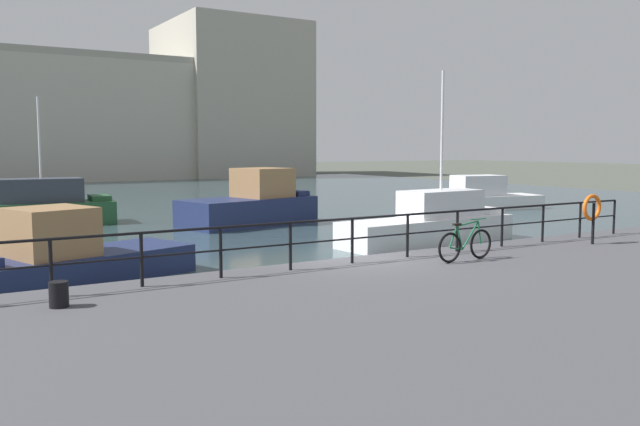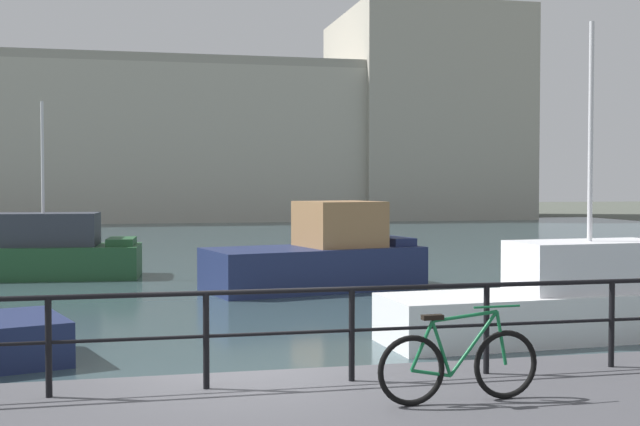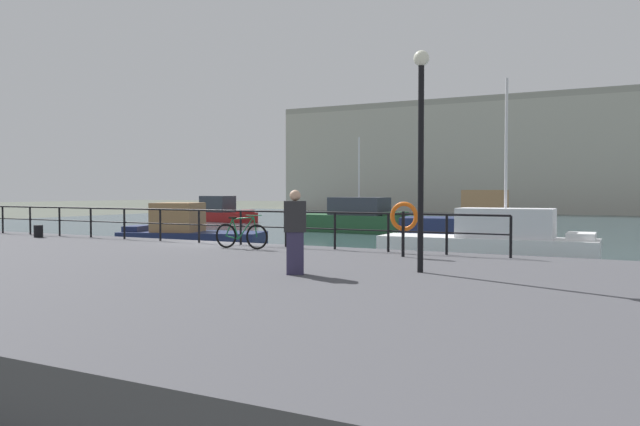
{
  "view_description": "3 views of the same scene",
  "coord_description": "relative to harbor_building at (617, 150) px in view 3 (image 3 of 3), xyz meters",
  "views": [
    {
      "loc": [
        -9.18,
        -13.23,
        3.61
      ],
      "look_at": [
        0.96,
        3.22,
        1.66
      ],
      "focal_mm": 36.92,
      "sensor_mm": 36.0,
      "label": 1
    },
    {
      "loc": [
        -1.37,
        -9.79,
        3.15
      ],
      "look_at": [
        1.49,
        2.89,
        2.69
      ],
      "focal_mm": 46.59,
      "sensor_mm": 36.0,
      "label": 2
    },
    {
      "loc": [
        12.84,
        -17.14,
        2.58
      ],
      "look_at": [
        1.06,
        4.3,
        1.74
      ],
      "focal_mm": 36.45,
      "sensor_mm": 36.0,
      "label": 3
    }
  ],
  "objects": [
    {
      "name": "moored_small_launch",
      "position": [
        -11.5,
        -44.84,
        -6.31
      ],
      "size": [
        7.52,
        3.06,
        5.86
      ],
      "rotation": [
        0.0,
        0.0,
        -0.08
      ],
      "color": "#23512D",
      "rests_on": "water_basin"
    },
    {
      "name": "quay_promenade",
      "position": [
        -6.85,
        -70.4,
        -6.7
      ],
      "size": [
        56.0,
        13.0,
        0.91
      ],
      "primitive_type": "cube",
      "color": "#47474C",
      "rests_on": "ground_plane"
    },
    {
      "name": "standing_person",
      "position": [
        -0.67,
        -69.95,
        -5.39
      ],
      "size": [
        0.52,
        0.46,
        1.69
      ],
      "rotation": [
        0.0,
        0.0,
        5.23
      ],
      "color": "#332D4C",
      "rests_on": "quay_promenade"
    },
    {
      "name": "moored_harbor_tender",
      "position": [
        -27.09,
        -37.85,
        -6.34
      ],
      "size": [
        6.01,
        2.63,
        2.14
      ],
      "rotation": [
        0.0,
        0.0,
        -0.1
      ],
      "color": "maroon",
      "rests_on": "water_basin"
    },
    {
      "name": "quay_lamp_post",
      "position": [
        1.42,
        -68.45,
        -3.35
      ],
      "size": [
        0.32,
        0.32,
        4.52
      ],
      "color": "black",
      "rests_on": "quay_promenade"
    },
    {
      "name": "harbor_building",
      "position": [
        0.0,
        0.0,
        0.0
      ],
      "size": [
        65.42,
        16.65,
        18.63
      ],
      "color": "#B2AD9E",
      "rests_on": "ground_plane"
    },
    {
      "name": "moored_cabin_cruiser",
      "position": [
        -12.71,
        -59.03,
        -6.46
      ],
      "size": [
        6.56,
        4.05,
        2.05
      ],
      "rotation": [
        0.0,
        0.0,
        3.45
      ],
      "color": "navy",
      "rests_on": "water_basin"
    },
    {
      "name": "quay_railing",
      "position": [
        -9.1,
        -64.65,
        -5.51
      ],
      "size": [
        23.08,
        0.07,
        1.08
      ],
      "color": "black",
      "rests_on": "quay_promenade"
    },
    {
      "name": "moored_red_daysailer",
      "position": [
        0.41,
        -58.47,
        -6.4
      ],
      "size": [
        7.49,
        2.4,
        6.42
      ],
      "rotation": [
        0.0,
        0.0,
        0.06
      ],
      "color": "white",
      "rests_on": "water_basin"
    },
    {
      "name": "moored_white_yacht",
      "position": [
        -2.78,
        -49.61,
        -6.21
      ],
      "size": [
        6.76,
        4.11,
        2.61
      ],
      "rotation": [
        0.0,
        0.0,
        0.23
      ],
      "color": "navy",
      "rests_on": "water_basin"
    },
    {
      "name": "water_basin",
      "position": [
        -6.85,
        -33.7,
        -7.15
      ],
      "size": [
        80.0,
        60.0,
        0.01
      ],
      "primitive_type": "cube",
      "color": "#33474C",
      "rests_on": "ground_plane"
    },
    {
      "name": "ground_plane",
      "position": [
        -6.85,
        -63.9,
        -7.16
      ],
      "size": [
        240.0,
        240.0,
        0.0
      ],
      "primitive_type": "plane",
      "color": "#4C5147"
    },
    {
      "name": "parked_bicycle",
      "position": [
        -4.98,
        -65.79,
        -5.86
      ],
      "size": [
        1.77,
        0.14,
        0.98
      ],
      "rotation": [
        0.0,
        0.0,
        0.05
      ],
      "color": "black",
      "rests_on": "quay_promenade"
    },
    {
      "name": "mooring_bollard",
      "position": [
        -14.07,
        -65.54,
        -6.03
      ],
      "size": [
        0.32,
        0.32,
        0.44
      ],
      "primitive_type": "cylinder",
      "color": "black",
      "rests_on": "quay_promenade"
    },
    {
      "name": "life_ring_stand",
      "position": [
        -0.05,
        -65.63,
        -5.27
      ],
      "size": [
        0.75,
        0.16,
        1.4
      ],
      "color": "black",
      "rests_on": "quay_promenade"
    }
  ]
}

